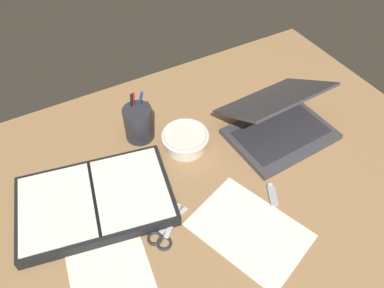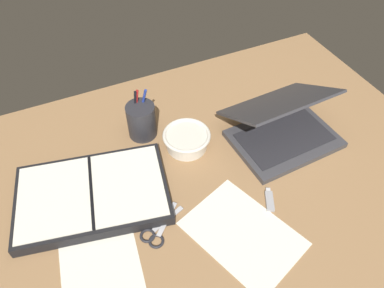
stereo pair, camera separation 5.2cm
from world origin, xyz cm
name	(u,v)px [view 1 (the left image)]	position (x,y,z in cm)	size (l,w,h in cm)	color
desk_top	(211,175)	(0.00, 0.00, 1.00)	(140.00, 100.00, 2.00)	#936D47
laptop	(278,122)	(25.89, 4.01, 6.60)	(31.80, 27.71, 17.09)	#38383D
bowl	(185,140)	(-1.66, 12.41, 4.98)	(14.20, 14.20, 5.34)	silver
pen_cup	(139,123)	(-11.75, 23.04, 7.58)	(8.64, 8.64, 15.52)	#28282D
planner	(95,200)	(-31.92, 5.70, 3.72)	(43.58, 33.00, 3.63)	black
scissors	(163,235)	(-20.62, -11.27, 2.34)	(13.16, 10.54, 0.80)	#B7B7BC
paper_sheet_front	(249,230)	(-1.04, -20.17, 2.08)	(19.65, 27.49, 0.16)	silver
paper_sheet_beside_planner	(110,273)	(-35.39, -13.97, 2.08)	(18.08, 25.24, 0.16)	silver
usb_drive	(272,196)	(10.10, -14.83, 2.50)	(4.64, 7.16, 1.00)	#99999E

